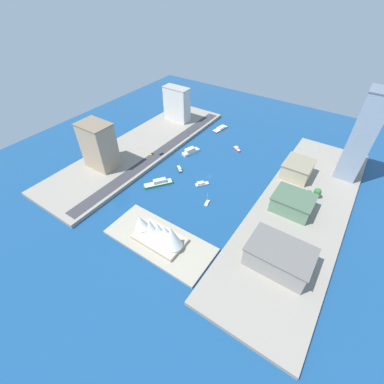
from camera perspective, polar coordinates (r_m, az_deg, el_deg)
name	(u,v)px	position (r m, az deg, el deg)	size (l,w,h in m)	color
ground_plane	(210,176)	(262.44, 3.80, 3.50)	(440.00, 440.00, 0.00)	navy
quay_west	(301,211)	(241.03, 22.41, -3.80)	(70.00, 240.00, 3.48)	gray
quay_east	(142,147)	(307.71, -10.82, 9.47)	(70.00, 240.00, 3.48)	gray
peninsula_point	(160,241)	(204.58, -6.95, -10.36)	(83.59, 36.40, 2.00)	#A89E89
road_strip	(159,153)	(291.40, -7.12, 8.37)	(12.45, 228.00, 0.15)	#38383D
patrol_launch_navy	(180,169)	(269.57, -2.70, 5.02)	(10.92, 9.30, 3.28)	#1E284C
sailboat_small_white	(207,203)	(231.74, 3.27, -2.34)	(4.46, 8.34, 12.42)	white
yacht_sleek_gray	(202,184)	(250.19, 2.08, 1.78)	(11.45, 12.99, 3.51)	#999EA3
ferry_green_doubledeck	(159,183)	(251.67, -7.23, 1.93)	(21.24, 25.56, 6.02)	#2D8C4C
tugboat_red	(237,149)	(304.76, 9.65, 9.17)	(11.28, 8.31, 3.43)	red
barge_flat_brown	(220,128)	(343.98, 6.14, 13.46)	(11.42, 23.97, 2.91)	brown
ferry_white_commuter	(191,151)	(294.08, -0.29, 8.81)	(12.43, 22.62, 6.44)	silver
hotel_broad_white	(177,104)	(350.61, -3.29, 18.40)	(33.03, 15.35, 41.78)	silver
terminal_long_green	(293,203)	(232.57, 20.85, -2.18)	(32.03, 26.70, 13.96)	slate
apartment_midrise_tan	(99,146)	(273.28, -19.47, 9.42)	(31.08, 22.50, 45.65)	tan
tower_tall_glass	(362,137)	(278.45, 32.81, 9.96)	(19.52, 23.04, 82.08)	#8C9EB2
carpark_squat_concrete	(279,256)	(190.65, 18.26, -13.05)	(42.59, 28.85, 16.45)	gray
office_block_beige	(297,169)	(271.31, 21.75, 4.62)	(25.41, 29.00, 15.20)	#C6B793
taxi_yellow_cab	(152,154)	(289.12, -8.62, 8.13)	(1.92, 5.16, 1.66)	black
suv_black	(161,154)	(288.08, -6.66, 8.19)	(1.98, 4.57, 1.61)	black
traffic_light_waterfront	(189,134)	(316.66, -0.68, 12.47)	(0.36, 0.36, 6.50)	black
opera_landmark	(161,233)	(196.18, -6.77, -8.82)	(44.26, 22.46, 22.59)	#BCAD93
park_tree_cluster	(313,193)	(250.26, 24.69, -0.15)	(11.80, 13.12, 9.66)	brown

